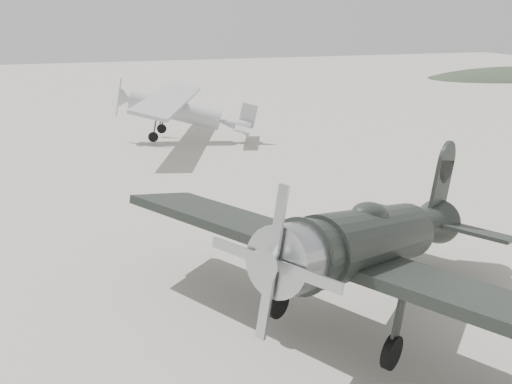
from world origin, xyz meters
TOP-DOWN VIEW (x-y plane):
  - ground at (0.00, 0.00)m, footprint 160.00×160.00m
  - lowwing_monoplane at (2.36, -2.73)m, footprint 10.58×12.24m
  - highwing_monoplane at (1.41, 18.12)m, footprint 8.57×11.78m

SIDE VIEW (x-z plane):
  - ground at x=0.00m, z-range 0.00..0.00m
  - highwing_monoplane at x=1.41m, z-range 0.43..3.81m
  - lowwing_monoplane at x=2.36m, z-range 0.12..4.37m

